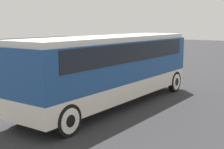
# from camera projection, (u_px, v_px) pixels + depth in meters

# --- Properties ---
(ground_plane) EXTENTS (120.00, 120.00, 0.00)m
(ground_plane) POSITION_uv_depth(u_px,v_px,m) (112.00, 105.00, 14.82)
(ground_plane) COLOR #2D2D30
(tour_bus) EXTENTS (10.79, 2.68, 3.25)m
(tour_bus) POSITION_uv_depth(u_px,v_px,m) (113.00, 64.00, 14.58)
(tour_bus) COLOR silver
(tour_bus) RESTS_ON ground_plane
(parked_car_near) EXTENTS (4.71, 1.85, 1.32)m
(parked_car_near) POSITION_uv_depth(u_px,v_px,m) (19.00, 71.00, 20.93)
(parked_car_near) COLOR #BCBCC1
(parked_car_near) RESTS_ON ground_plane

